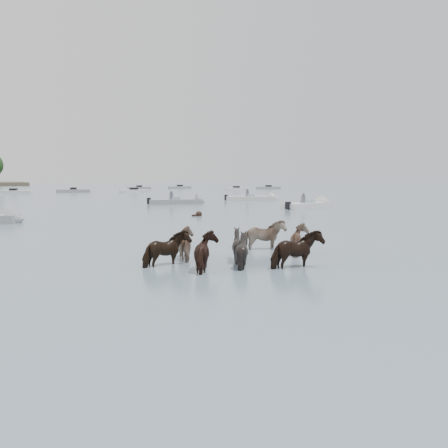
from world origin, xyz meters
TOP-DOWN VIEW (x-y plane):
  - ground at (0.00, 0.00)m, footprint 400.00×400.00m
  - pony_herd at (0.01, 2.61)m, footprint 6.38×4.39m
  - swimming_pony at (6.47, 18.74)m, footprint 0.72×0.44m
  - motorboat_c at (11.44, 32.20)m, footprint 5.83×2.91m
  - motorboat_d at (18.82, 21.56)m, footprint 5.95×3.08m
  - motorboat_e at (21.72, 34.56)m, footprint 6.15×3.83m
  - distant_flotilla at (1.43, 72.35)m, footprint 104.60×25.80m

SIDE VIEW (x-z plane):
  - ground at x=0.00m, z-range 0.00..0.00m
  - swimming_pony at x=6.47m, z-range -0.12..0.32m
  - motorboat_e at x=21.72m, z-range -0.74..1.18m
  - motorboat_d at x=18.82m, z-range -0.74..1.18m
  - motorboat_c at x=11.44m, z-range -0.73..1.19m
  - distant_flotilla at x=1.43m, z-range -0.21..0.72m
  - pony_herd at x=0.01m, z-range -0.27..1.09m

